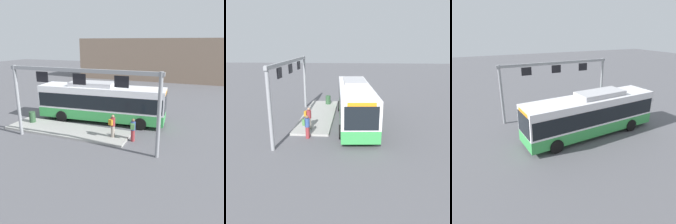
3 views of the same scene
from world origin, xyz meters
TOP-DOWN VIEW (x-y plane):
  - ground_plane at (0.00, 0.00)m, footprint 120.00×120.00m
  - platform_curb at (-1.55, -3.24)m, footprint 10.00×2.80m
  - bus_main at (-0.01, -0.00)m, footprint 11.11×3.32m
  - person_boarding at (3.82, -3.29)m, footprint 0.40×0.57m
  - person_waiting_near at (2.36, -3.44)m, footprint 0.45×0.59m
  - platform_sign_gantry at (0.71, -5.06)m, footprint 10.69×0.24m
  - trash_bin at (-5.23, -2.80)m, footprint 0.52×0.52m

SIDE VIEW (x-z plane):
  - ground_plane at x=0.00m, z-range 0.00..0.00m
  - platform_curb at x=-1.55m, z-range 0.00..0.16m
  - trash_bin at x=-5.23m, z-range 0.16..1.06m
  - person_boarding at x=3.82m, z-range 0.06..1.73m
  - person_waiting_near at x=2.36m, z-range 0.22..1.89m
  - bus_main at x=-0.01m, z-range 0.08..3.54m
  - platform_sign_gantry at x=0.71m, z-range 1.22..6.42m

